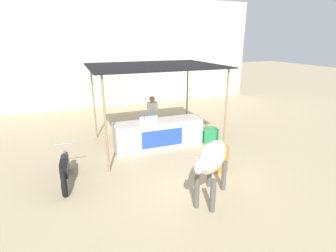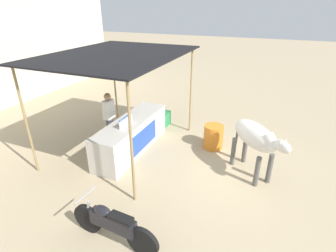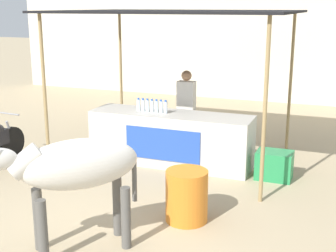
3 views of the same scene
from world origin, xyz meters
name	(u,v)px [view 1 (image 1 of 3)]	position (x,y,z in m)	size (l,w,h in m)	color
ground_plane	(185,177)	(0.00, 0.00, 0.00)	(60.00, 60.00, 0.00)	tan
building_wall_far	(117,53)	(0.00, 8.92, 2.84)	(16.00, 0.50, 5.68)	beige
stall_counter	(158,134)	(0.00, 2.20, 0.48)	(3.00, 0.82, 0.96)	beige
stall_awning	(155,69)	(0.00, 2.50, 2.67)	(4.20, 3.20, 2.78)	black
water_bottle_row	(149,119)	(-0.35, 2.15, 1.07)	(0.61, 0.07, 0.25)	silver
vendor_behind_counter	(152,118)	(0.04, 2.95, 0.85)	(0.34, 0.22, 1.65)	#383842
cooler_box	(209,135)	(1.92, 2.10, 0.24)	(0.60, 0.44, 0.48)	#268C4C
water_barrel	(218,158)	(1.06, 0.05, 0.36)	(0.58, 0.58, 0.72)	orange
cow	(212,159)	(0.10, -1.17, 1.03)	(1.57, 1.52, 1.44)	silver
motorcycle_parked	(65,168)	(-3.03, 0.85, 0.43)	(0.55, 1.80, 0.90)	black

